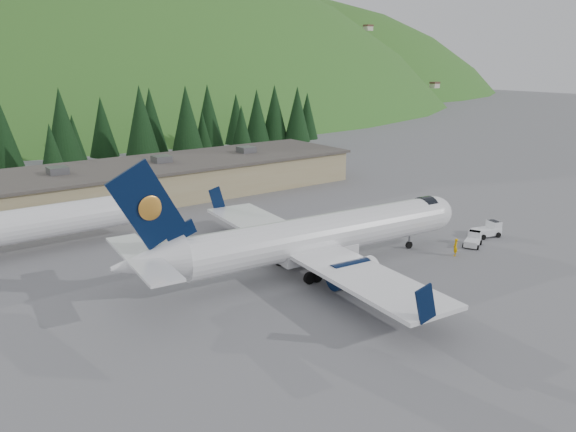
# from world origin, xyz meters

# --- Properties ---
(ground) EXTENTS (600.00, 600.00, 0.00)m
(ground) POSITION_xyz_m (0.00, 0.00, 0.00)
(ground) COLOR #59595E
(airliner) EXTENTS (37.96, 35.66, 12.59)m
(airliner) POSITION_xyz_m (-1.10, 0.10, 3.35)
(airliner) COLOR white
(airliner) RESTS_ON ground
(second_airliner) EXTENTS (27.50, 11.00, 10.05)m
(second_airliner) POSITION_xyz_m (-24.92, 22.00, 3.32)
(second_airliner) COLOR white
(second_airliner) RESTS_ON ground
(baggage_tug_a) EXTENTS (3.15, 2.57, 1.50)m
(baggage_tug_a) POSITION_xyz_m (17.83, -4.64, 0.67)
(baggage_tug_a) COLOR silver
(baggage_tug_a) RESTS_ON ground
(baggage_tug_b) EXTENTS (3.63, 2.63, 1.78)m
(baggage_tug_b) POSITION_xyz_m (22.15, -3.57, 0.79)
(baggage_tug_b) COLOR silver
(baggage_tug_b) RESTS_ON ground
(terminal_building) EXTENTS (71.00, 17.00, 6.10)m
(terminal_building) POSITION_xyz_m (-5.01, 38.00, 2.62)
(terminal_building) COLOR #9A885E
(terminal_building) RESTS_ON ground
(ramp_worker) EXTENTS (0.82, 0.81, 1.91)m
(ramp_worker) POSITION_xyz_m (13.43, -5.60, 0.95)
(ramp_worker) COLOR #EDA900
(ramp_worker) RESTS_ON ground
(tree_line) EXTENTS (113.38, 18.11, 14.35)m
(tree_line) POSITION_xyz_m (-2.29, 61.09, 7.80)
(tree_line) COLOR black
(tree_line) RESTS_ON ground
(hills) EXTENTS (614.00, 330.00, 300.00)m
(hills) POSITION_xyz_m (53.34, 207.38, -82.80)
(hills) COLOR #305318
(hills) RESTS_ON ground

